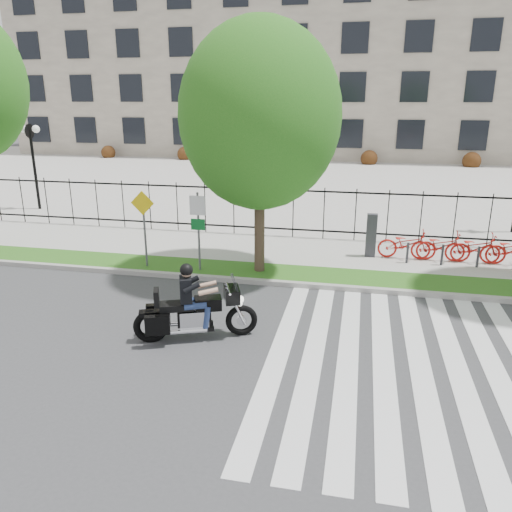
# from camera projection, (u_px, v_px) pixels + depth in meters

# --- Properties ---
(ground) EXTENTS (120.00, 120.00, 0.00)m
(ground) POSITION_uv_depth(u_px,v_px,m) (185.00, 343.00, 11.52)
(ground) COLOR #3A3A3D
(ground) RESTS_ON ground
(curb) EXTENTS (60.00, 0.20, 0.15)m
(curb) POSITION_uv_depth(u_px,v_px,m) (231.00, 280.00, 15.32)
(curb) COLOR #9A9791
(curb) RESTS_ON ground
(grass_verge) EXTENTS (60.00, 1.50, 0.15)m
(grass_verge) POSITION_uv_depth(u_px,v_px,m) (237.00, 271.00, 16.11)
(grass_verge) COLOR #255615
(grass_verge) RESTS_ON ground
(sidewalk) EXTENTS (60.00, 3.50, 0.15)m
(sidewalk) POSITION_uv_depth(u_px,v_px,m) (254.00, 249.00, 18.44)
(sidewalk) COLOR #A4A29A
(sidewalk) RESTS_ON ground
(plaza) EXTENTS (80.00, 34.00, 0.10)m
(plaza) POSITION_uv_depth(u_px,v_px,m) (307.00, 179.00, 34.82)
(plaza) COLOR #A4A29A
(plaza) RESTS_ON ground
(crosswalk_stripes) EXTENTS (5.70, 8.00, 0.01)m
(crosswalk_stripes) POSITION_uv_depth(u_px,v_px,m) (402.00, 365.00, 10.56)
(crosswalk_stripes) COLOR silver
(crosswalk_stripes) RESTS_ON ground
(iron_fence) EXTENTS (30.00, 0.06, 2.00)m
(iron_fence) POSITION_uv_depth(u_px,v_px,m) (263.00, 211.00, 19.75)
(iron_fence) COLOR black
(iron_fence) RESTS_ON sidewalk
(office_building) EXTENTS (60.00, 21.90, 20.15)m
(office_building) POSITION_uv_depth(u_px,v_px,m) (332.00, 51.00, 50.40)
(office_building) COLOR gray
(office_building) RESTS_ON ground
(lamp_post_left) EXTENTS (1.06, 0.70, 4.25)m
(lamp_post_left) POSITION_uv_depth(u_px,v_px,m) (32.00, 146.00, 24.12)
(lamp_post_left) COLOR black
(lamp_post_left) RESTS_ON ground
(street_tree_1) EXTENTS (4.76, 4.76, 7.49)m
(street_tree_1) POSITION_uv_depth(u_px,v_px,m) (260.00, 116.00, 14.51)
(street_tree_1) COLOR #3B2A20
(street_tree_1) RESTS_ON grass_verge
(bike_share_station) EXTENTS (8.94, 0.88, 1.50)m
(bike_share_station) POSITION_uv_depth(u_px,v_px,m) (509.00, 250.00, 16.32)
(bike_share_station) COLOR #2D2D33
(bike_share_station) RESTS_ON sidewalk
(sign_pole_regulatory) EXTENTS (0.50, 0.09, 2.50)m
(sign_pole_regulatory) POSITION_uv_depth(u_px,v_px,m) (198.00, 222.00, 15.49)
(sign_pole_regulatory) COLOR #59595B
(sign_pole_regulatory) RESTS_ON grass_verge
(sign_pole_warning) EXTENTS (0.78, 0.09, 2.49)m
(sign_pole_warning) POSITION_uv_depth(u_px,v_px,m) (144.00, 219.00, 15.85)
(sign_pole_warning) COLOR #59595B
(sign_pole_warning) RESTS_ON grass_verge
(motorcycle_rider) EXTENTS (2.75, 1.46, 2.23)m
(motorcycle_rider) POSITION_uv_depth(u_px,v_px,m) (195.00, 309.00, 11.53)
(motorcycle_rider) COLOR black
(motorcycle_rider) RESTS_ON ground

